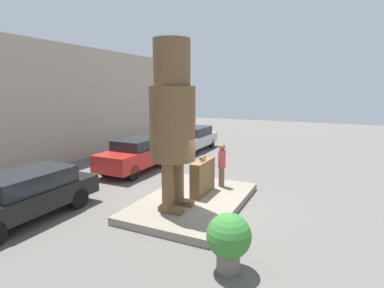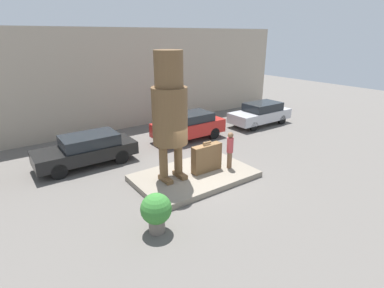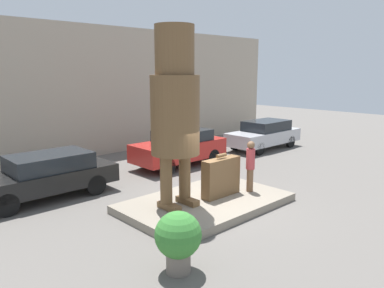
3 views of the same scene
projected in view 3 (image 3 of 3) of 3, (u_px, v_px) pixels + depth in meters
name	position (u px, v px, depth m)	size (l,w,h in m)	color
ground_plane	(206.00, 206.00, 11.74)	(60.00, 60.00, 0.00)	#605B56
pedestal	(206.00, 203.00, 11.71)	(5.12, 3.21, 0.24)	gray
building_backdrop	(70.00, 92.00, 17.61)	(28.00, 0.60, 6.36)	tan
statue_figure	(175.00, 104.00, 10.56)	(1.40, 1.40, 5.18)	brown
giant_suitcase	(221.00, 177.00, 11.90)	(1.42, 0.38, 1.38)	brown
tourist	(250.00, 164.00, 12.29)	(0.29, 0.29, 1.70)	brown
parked_car_black	(45.00, 175.00, 12.37)	(4.65, 1.83, 1.49)	black
parked_car_red	(180.00, 147.00, 16.60)	(4.29, 1.80, 1.60)	#B2231E
parked_car_silver	(264.00, 134.00, 20.30)	(4.54, 1.79, 1.53)	#B7B7BC
planter_pot	(178.00, 238.00, 7.77)	(0.99, 0.99, 1.34)	#70665B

